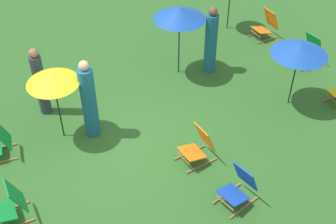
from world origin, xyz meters
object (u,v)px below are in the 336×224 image
deckchair_8 (239,187)px  deckchair_9 (266,25)px  umbrella_1 (52,77)px  umbrella_0 (300,49)px  umbrella_3 (180,13)px  deckchair_3 (309,51)px  deckchair_6 (10,205)px  person_3 (40,83)px  person_2 (211,42)px  person_0 (89,101)px  deckchair_7 (198,146)px

deckchair_8 → deckchair_9: same height
umbrella_1 → deckchair_9: bearing=102.6°
umbrella_0 → umbrella_3: size_ratio=0.88×
deckchair_8 → umbrella_1: size_ratio=0.49×
deckchair_3 → deckchair_9: (-1.60, -0.19, 0.00)m
deckchair_6 → deckchair_9: 8.49m
deckchair_8 → person_3: person_3 is taller
deckchair_8 → umbrella_3: bearing=153.9°
deckchair_3 → person_2: (-0.89, -2.49, 0.49)m
umbrella_1 → person_0: size_ratio=0.92×
deckchair_3 → person_0: size_ratio=0.44×
deckchair_3 → person_0: bearing=-96.0°
deckchair_7 → deckchair_8: size_ratio=0.98×
umbrella_3 → person_0: (1.21, -2.76, -0.80)m
umbrella_3 → person_2: size_ratio=1.03×
umbrella_3 → person_0: bearing=-66.4°
person_0 → person_2: person_0 is taller
deckchair_8 → person_2: (-3.93, 1.72, 0.49)m
deckchair_7 → person_2: (-2.67, 1.86, 0.49)m
person_0 → umbrella_3: bearing=-133.0°
deckchair_6 → umbrella_1: size_ratio=0.48×
person_3 → umbrella_1: bearing=-48.6°
deckchair_7 → umbrella_0: size_ratio=0.51×
person_3 → deckchair_7: bearing=-16.5°
deckchair_6 → person_2: 6.11m
umbrella_1 → deckchair_6: bearing=-40.1°
deckchair_9 → umbrella_3: bearing=-84.5°
deckchair_6 → deckchair_7: (0.22, 3.72, 0.00)m
deckchair_8 → umbrella_0: (-1.90, 2.71, 1.13)m
deckchair_6 → deckchair_9: same height
deckchair_6 → person_0: bearing=125.7°
deckchair_3 → person_0: person_0 is taller
deckchair_6 → person_3: (-2.70, 1.32, 0.45)m
deckchair_7 → person_3: bearing=-145.7°
deckchair_8 → umbrella_0: size_ratio=0.52×
deckchair_8 → deckchair_7: bearing=172.9°
deckchair_6 → deckchair_8: size_ratio=0.98×
umbrella_1 → person_0: person_0 is taller
umbrella_0 → person_3: (-2.29, -5.25, -0.68)m
person_0 → deckchair_9: bearing=-140.9°
deckchair_3 → deckchair_6: 8.22m
deckchair_3 → umbrella_0: umbrella_0 is taller
deckchair_9 → umbrella_0: size_ratio=0.51×
deckchair_3 → umbrella_3: (-1.16, -3.26, 1.33)m
person_3 → umbrella_3: bearing=34.3°
deckchair_9 → umbrella_0: 3.25m
person_0 → deckchair_3: bearing=-156.2°
person_2 → umbrella_1: bearing=-105.3°
deckchair_7 → person_2: person_2 is taller
deckchair_6 → umbrella_1: 2.56m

